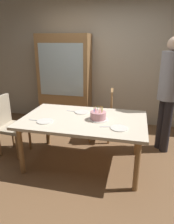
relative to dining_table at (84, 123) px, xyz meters
The scene contains 14 objects.
ground 0.65m from the dining_table, ahead, with size 6.40×6.40×0.00m, color brown.
back_wall 1.96m from the dining_table, 90.00° to the left, with size 6.40×0.10×2.60m, color beige.
dining_table is the anchor object (origin of this frame).
birthday_cake 0.24m from the dining_table, ahead, with size 0.28×0.28×0.18m.
plate_near_celebrant 0.54m from the dining_table, 153.07° to the right, with size 0.22×0.22×0.01m, color white.
plate_far_side 0.27m from the dining_table, 109.69° to the left, with size 0.22×0.22×0.01m, color white.
plate_near_guest 0.58m from the dining_table, 24.97° to the right, with size 0.22×0.22×0.01m, color white.
fork_near_celebrant 0.68m from the dining_table, 159.94° to the right, with size 0.18×0.02×0.01m, color silver.
fork_far_side 0.37m from the dining_table, 133.57° to the left, with size 0.18×0.02×0.01m, color silver.
fork_near_guest 0.44m from the dining_table, 32.39° to the right, with size 0.18×0.02×0.01m, color silver.
chair_spindle_back 0.89m from the dining_table, 82.06° to the left, with size 0.48×0.48×0.95m.
chair_upholstered 1.26m from the dining_table, behind, with size 0.48×0.48×0.95m.
person_guest 1.44m from the dining_table, 31.26° to the left, with size 0.32×0.32×1.82m.
china_cabinet 1.78m from the dining_table, 117.66° to the left, with size 1.10×0.45×1.90m.
Camera 1 is at (0.68, -2.64, 1.76)m, focal length 33.09 mm.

